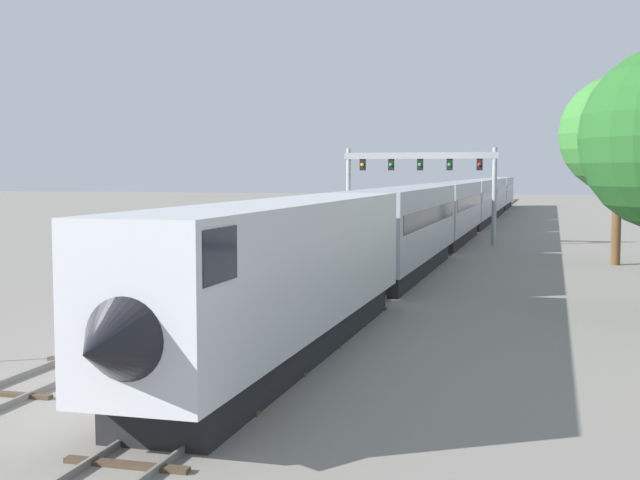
# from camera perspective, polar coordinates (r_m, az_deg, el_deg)

# --- Properties ---
(ground_plane) EXTENTS (400.00, 400.00, 0.00)m
(ground_plane) POSITION_cam_1_polar(r_m,az_deg,el_deg) (23.57, -10.17, -9.50)
(ground_plane) COLOR gray
(track_main) EXTENTS (2.60, 200.00, 0.16)m
(track_main) POSITION_cam_1_polar(r_m,az_deg,el_deg) (81.22, 9.58, 0.52)
(track_main) COLOR slate
(track_main) RESTS_ON ground
(track_near) EXTENTS (2.60, 160.00, 0.16)m
(track_near) POSITION_cam_1_polar(r_m,az_deg,el_deg) (62.35, 2.74, -0.63)
(track_near) COLOR slate
(track_near) RESTS_ON ground
(passenger_train) EXTENTS (3.04, 132.60, 4.80)m
(passenger_train) POSITION_cam_1_polar(r_m,az_deg,el_deg) (81.19, 9.61, 2.31)
(passenger_train) COLOR silver
(passenger_train) RESTS_ON ground
(signal_gantry) EXTENTS (12.10, 0.49, 7.54)m
(signal_gantry) POSITION_cam_1_polar(r_m,az_deg,el_deg) (67.97, 6.64, 4.41)
(signal_gantry) COLOR #999BA0
(signal_gantry) RESTS_ON ground
(trackside_tree_left) EXTENTS (7.11, 7.11, 11.52)m
(trackside_tree_left) POSITION_cam_1_polar(r_m,az_deg,el_deg) (55.41, 19.19, 6.62)
(trackside_tree_left) COLOR brown
(trackside_tree_left) RESTS_ON ground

